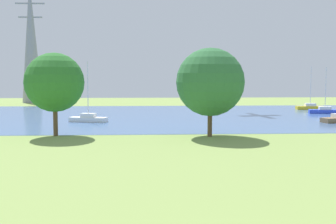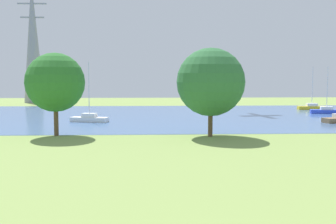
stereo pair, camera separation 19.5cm
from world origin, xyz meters
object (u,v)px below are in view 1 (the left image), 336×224
Objects in this scene: sailboat_yellow at (310,107)px; tree_west_far at (210,82)px; tree_east_far at (55,82)px; sailboat_white at (88,118)px; sailboat_blue at (325,111)px; electricity_pylon at (31,41)px.

tree_west_far is at bearing -126.14° from sailboat_yellow.
sailboat_yellow is 0.94× the size of tree_east_far.
sailboat_white is 36.86m from sailboat_blue.
tree_east_far reaches higher than sailboat_blue.
sailboat_blue is at bearing 31.00° from tree_east_far.
tree_west_far reaches higher than sailboat_yellow.
sailboat_blue is at bearing 46.77° from tree_west_far.
tree_west_far is at bearing -59.29° from electricity_pylon.
sailboat_yellow is 0.89× the size of tree_west_far.
sailboat_white is at bearing -164.05° from sailboat_blue.
electricity_pylon reaches higher than sailboat_yellow.
tree_west_far is 0.31× the size of electricity_pylon.
tree_east_far is 15.03m from tree_west_far.
sailboat_blue is (35.44, 10.13, -0.01)m from sailboat_white.
sailboat_yellow is at bearing 26.35° from sailboat_white.
electricity_pylon is (-53.81, 30.51, 13.29)m from sailboat_blue.
sailboat_yellow is at bearing -22.53° from electricity_pylon.
electricity_pylon is at bearing 157.47° from sailboat_yellow.
sailboat_yellow is 38.81m from tree_west_far.
tree_west_far reaches higher than tree_east_far.
sailboat_yellow reaches higher than sailboat_blue.
sailboat_white is at bearing 135.94° from tree_west_far.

